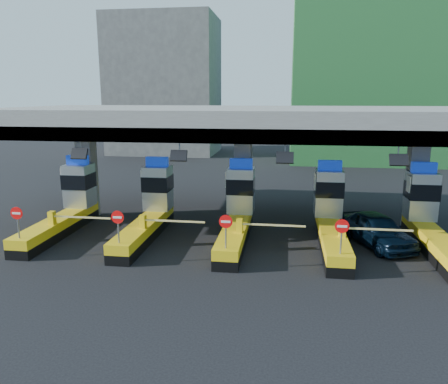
# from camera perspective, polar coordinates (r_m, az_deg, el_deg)

# --- Properties ---
(ground) EXTENTS (120.00, 120.00, 0.00)m
(ground) POSITION_cam_1_polar(r_m,az_deg,el_deg) (24.34, 1.74, -5.94)
(ground) COLOR black
(ground) RESTS_ON ground
(toll_canopy) EXTENTS (28.00, 12.09, 7.00)m
(toll_canopy) POSITION_cam_1_polar(r_m,az_deg,el_deg) (26.00, 2.55, 9.03)
(toll_canopy) COLOR slate
(toll_canopy) RESTS_ON ground
(toll_lane_far_left) EXTENTS (4.43, 8.00, 4.16)m
(toll_lane_far_left) POSITION_cam_1_polar(r_m,az_deg,el_deg) (27.14, -19.65, -1.67)
(toll_lane_far_left) COLOR black
(toll_lane_far_left) RESTS_ON ground
(toll_lane_left) EXTENTS (4.43, 8.00, 4.16)m
(toll_lane_left) POSITION_cam_1_polar(r_m,az_deg,el_deg) (25.22, -9.53, -2.14)
(toll_lane_left) COLOR black
(toll_lane_left) RESTS_ON ground
(toll_lane_center) EXTENTS (4.43, 8.00, 4.16)m
(toll_lane_center) POSITION_cam_1_polar(r_m,az_deg,el_deg) (24.20, 1.84, -2.59)
(toll_lane_center) COLOR black
(toll_lane_center) RESTS_ON ground
(toll_lane_right) EXTENTS (4.43, 8.00, 4.16)m
(toll_lane_right) POSITION_cam_1_polar(r_m,az_deg,el_deg) (24.19, 13.70, -2.96)
(toll_lane_right) COLOR black
(toll_lane_right) RESTS_ON ground
(toll_lane_far_right) EXTENTS (4.43, 8.00, 4.16)m
(toll_lane_far_right) POSITION_cam_1_polar(r_m,az_deg,el_deg) (25.20, 25.10, -3.18)
(toll_lane_far_right) COLOR black
(toll_lane_far_right) RESTS_ON ground
(bg_building_scaffold) EXTENTS (18.00, 12.00, 28.00)m
(bg_building_scaffold) POSITION_cam_1_polar(r_m,az_deg,el_deg) (56.13, 18.76, 18.26)
(bg_building_scaffold) COLOR #1E5926
(bg_building_scaffold) RESTS_ON ground
(bg_building_concrete) EXTENTS (14.00, 10.00, 18.00)m
(bg_building_concrete) POSITION_cam_1_polar(r_m,az_deg,el_deg) (61.25, -7.75, 13.55)
(bg_building_concrete) COLOR #4C4C49
(bg_building_concrete) RESTS_ON ground
(van) EXTENTS (3.79, 5.40, 1.71)m
(van) POSITION_cam_1_polar(r_m,az_deg,el_deg) (24.20, 19.34, -4.65)
(van) COLOR black
(van) RESTS_ON ground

